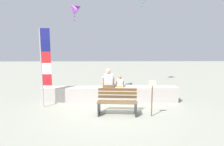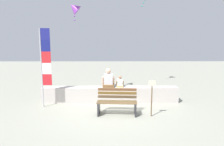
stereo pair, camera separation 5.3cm
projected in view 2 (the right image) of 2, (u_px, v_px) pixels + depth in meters
ground_plane at (110, 110)px, 7.39m from camera, size 40.00×40.00×0.00m
seawall_ledge at (110, 94)px, 8.39m from camera, size 5.75×0.48×0.65m
park_bench at (117, 103)px, 6.96m from camera, size 1.43×0.69×0.88m
person_adult at (108, 80)px, 8.25m from camera, size 0.53×0.39×0.80m
person_child at (120, 83)px, 8.28m from camera, size 0.32×0.24×0.49m
flag_banner at (44, 62)px, 7.51m from camera, size 0.40×0.05×3.05m
kite_purple at (74, 8)px, 9.18m from camera, size 0.70×0.63×0.90m
sign_post at (152, 95)px, 6.66m from camera, size 0.24×0.04×1.25m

